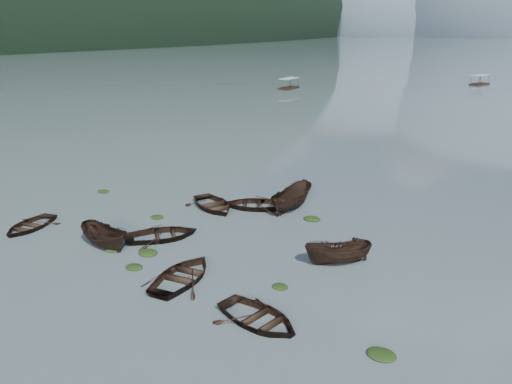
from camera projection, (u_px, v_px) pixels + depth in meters
The scene contains 21 objects.
ground_plane at pixel (133, 293), 25.21m from camera, with size 2400.00×2400.00×0.00m, color #516266.
haze_mtn_a at pixel (392, 34), 882.84m from camera, with size 520.00×520.00×280.00m, color #475666.
rowboat_0 at pixel (30, 228), 33.32m from camera, with size 2.87×4.02×0.83m, color black.
rowboat_1 at pixel (162, 239), 31.71m from camera, with size 3.27×4.57×0.95m, color black.
rowboat_2 at pixel (106, 247), 30.56m from camera, with size 1.57×4.17×1.61m, color black.
rowboat_3 at pixel (183, 280), 26.51m from camera, with size 3.32×4.65×0.96m, color black.
rowboat_4 at pixel (258, 323), 22.71m from camera, with size 3.10×4.34×0.90m, color black.
rowboat_5 at pixel (338, 264), 28.37m from camera, with size 1.51×4.01×1.55m, color black.
rowboat_6 at pixel (213, 208), 37.00m from camera, with size 3.33×4.67×0.97m, color black.
rowboat_7 at pixel (255, 208), 37.14m from camera, with size 3.38×4.73×0.98m, color black.
rowboat_8 at pixel (291, 209), 36.94m from camera, with size 1.83×4.86×1.88m, color black.
weed_clump_0 at pixel (148, 254), 29.57m from camera, with size 1.22×1.00×0.27m, color black.
weed_clump_1 at pixel (113, 250), 30.06m from camera, with size 1.07×0.86×0.24m, color black.
weed_clump_2 at pixel (134, 268), 27.84m from camera, with size 1.05×0.84×0.23m, color black.
weed_clump_3 at pixel (280, 287), 25.77m from camera, with size 0.88×0.75×0.20m, color black.
weed_clump_4 at pixel (381, 356), 20.40m from camera, with size 1.24×0.98×0.26m, color black.
weed_clump_5 at pixel (103, 192), 40.62m from camera, with size 1.06×0.85×0.22m, color black.
weed_clump_6 at pixel (157, 218), 35.18m from camera, with size 1.00×0.83×0.21m, color black.
weed_clump_7 at pixel (312, 220), 34.80m from camera, with size 1.22×0.97×0.27m, color black.
pontoon_left at pixel (289, 89), 107.83m from camera, with size 2.40×5.77×2.21m, color black, non-canonical shape.
pontoon_centre at pixel (479, 85), 115.48m from camera, with size 2.37×5.68×2.18m, color black, non-canonical shape.
Camera 1 is at (16.95, -15.79, 12.81)m, focal length 35.00 mm.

